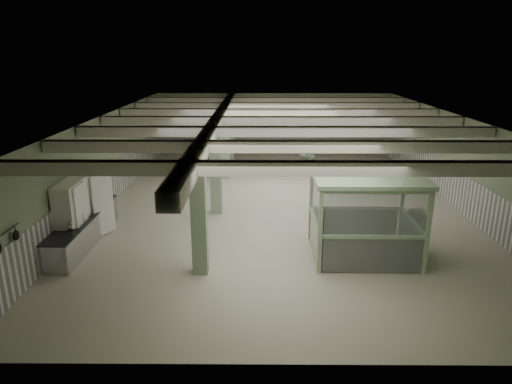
{
  "coord_description": "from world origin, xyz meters",
  "views": [
    {
      "loc": [
        -0.85,
        -17.69,
        5.99
      ],
      "look_at": [
        -0.97,
        -2.51,
        1.3
      ],
      "focal_mm": 32.0,
      "sensor_mm": 36.0,
      "label": 1
    }
  ],
  "objects_px": {
    "guard_booth": "(366,201)",
    "filing_cabinet": "(416,231)",
    "prep_counter": "(84,230)",
    "walkin_cooler": "(79,212)"
  },
  "relations": [
    {
      "from": "guard_booth",
      "to": "filing_cabinet",
      "type": "relative_size",
      "value": 2.57
    },
    {
      "from": "walkin_cooler",
      "to": "prep_counter",
      "type": "bearing_deg",
      "value": 14.4
    },
    {
      "from": "prep_counter",
      "to": "guard_booth",
      "type": "height_order",
      "value": "guard_booth"
    },
    {
      "from": "walkin_cooler",
      "to": "filing_cabinet",
      "type": "relative_size",
      "value": 1.9
    },
    {
      "from": "prep_counter",
      "to": "filing_cabinet",
      "type": "height_order",
      "value": "filing_cabinet"
    },
    {
      "from": "prep_counter",
      "to": "walkin_cooler",
      "type": "height_order",
      "value": "walkin_cooler"
    },
    {
      "from": "walkin_cooler",
      "to": "guard_booth",
      "type": "distance_m",
      "value": 8.99
    },
    {
      "from": "prep_counter",
      "to": "filing_cabinet",
      "type": "bearing_deg",
      "value": -2.21
    },
    {
      "from": "guard_booth",
      "to": "prep_counter",
      "type": "bearing_deg",
      "value": 175.1
    },
    {
      "from": "guard_booth",
      "to": "walkin_cooler",
      "type": "bearing_deg",
      "value": 175.29
    }
  ]
}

